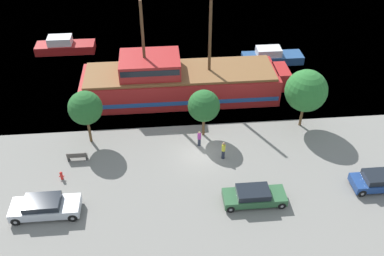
% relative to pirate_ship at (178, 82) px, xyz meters
% --- Properties ---
extents(ground_plane, '(160.00, 160.00, 0.00)m').
position_rel_pirate_ship_xyz_m(ground_plane, '(1.34, -9.07, -1.79)').
color(ground_plane, gray).
extents(pirate_ship, '(20.86, 5.53, 11.63)m').
position_rel_pirate_ship_xyz_m(pirate_ship, '(0.00, 0.00, 0.00)').
color(pirate_ship, '#A31E1E').
rests_on(pirate_ship, water_surface).
extents(moored_boat_dockside, '(7.02, 2.32, 1.97)m').
position_rel_pirate_ship_xyz_m(moored_boat_dockside, '(-13.17, 11.29, -1.05)').
color(moored_boat_dockside, maroon).
rests_on(moored_boat_dockside, water_surface).
extents(moored_boat_outer, '(6.99, 2.27, 1.82)m').
position_rel_pirate_ship_xyz_m(moored_boat_outer, '(11.30, 6.46, -1.11)').
color(moored_boat_outer, navy).
rests_on(moored_boat_outer, water_surface).
extents(parked_car_curb_front, '(4.73, 1.86, 1.32)m').
position_rel_pirate_ship_xyz_m(parked_car_curb_front, '(4.73, -15.22, -1.13)').
color(parked_car_curb_front, '#2D5B38').
rests_on(parked_car_curb_front, ground_plane).
extents(parked_car_curb_mid, '(4.09, 1.91, 1.38)m').
position_rel_pirate_ship_xyz_m(parked_car_curb_mid, '(14.74, -14.52, -1.10)').
color(parked_car_curb_mid, navy).
rests_on(parked_car_curb_mid, ground_plane).
extents(parked_car_curb_rear, '(5.00, 2.02, 1.43)m').
position_rel_pirate_ship_xyz_m(parked_car_curb_rear, '(-10.77, -14.97, -1.06)').
color(parked_car_curb_rear, '#B7BCC6').
rests_on(parked_car_curb_rear, ground_plane).
extents(fire_hydrant, '(0.42, 0.25, 0.76)m').
position_rel_pirate_ship_xyz_m(fire_hydrant, '(-10.19, -11.36, -1.38)').
color(fire_hydrant, red).
rests_on(fire_hydrant, ground_plane).
extents(bench_promenade_east, '(1.66, 0.45, 0.85)m').
position_rel_pirate_ship_xyz_m(bench_promenade_east, '(-9.21, -9.14, -1.35)').
color(bench_promenade_east, '#4C4742').
rests_on(bench_promenade_east, ground_plane).
extents(pedestrian_walking_near, '(0.32, 0.32, 1.58)m').
position_rel_pirate_ship_xyz_m(pedestrian_walking_near, '(1.32, -8.10, -0.99)').
color(pedestrian_walking_near, '#232838').
rests_on(pedestrian_walking_near, ground_plane).
extents(pedestrian_walking_far, '(0.32, 0.32, 1.70)m').
position_rel_pirate_ship_xyz_m(pedestrian_walking_far, '(3.18, -9.97, -0.92)').
color(pedestrian_walking_far, '#232838').
rests_on(pedestrian_walking_far, ground_plane).
extents(tree_row_east, '(2.94, 2.94, 5.10)m').
position_rel_pirate_ship_xyz_m(tree_row_east, '(-8.32, -6.61, 1.83)').
color(tree_row_east, brown).
rests_on(tree_row_east, ground_plane).
extents(tree_row_mideast, '(2.84, 2.84, 4.62)m').
position_rel_pirate_ship_xyz_m(tree_row_mideast, '(1.85, -6.58, 1.40)').
color(tree_row_mideast, brown).
rests_on(tree_row_mideast, ground_plane).
extents(tree_row_midwest, '(3.82, 3.82, 5.72)m').
position_rel_pirate_ship_xyz_m(tree_row_midwest, '(11.11, -5.92, 2.02)').
color(tree_row_midwest, brown).
rests_on(tree_row_midwest, ground_plane).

